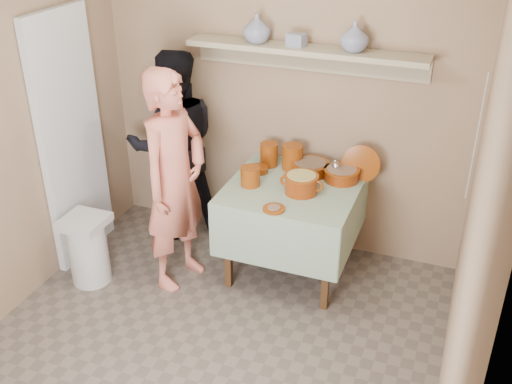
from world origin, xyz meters
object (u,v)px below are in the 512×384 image
at_px(cazuela_rice, 301,182).
at_px(serving_table, 293,199).
at_px(person_helper, 175,146).
at_px(trash_bin, 88,249).
at_px(person_cook, 175,181).

bearing_deg(cazuela_rice, serving_table, 133.48).
bearing_deg(person_helper, cazuela_rice, 132.34).
bearing_deg(serving_table, trash_bin, -153.88).
bearing_deg(serving_table, person_helper, 168.04).
relative_size(person_cook, person_helper, 1.04).
xyz_separation_m(person_cook, cazuela_rice, (0.87, 0.32, -0.00)).
height_order(serving_table, trash_bin, serving_table).
height_order(person_helper, serving_table, person_helper).
bearing_deg(trash_bin, person_helper, 72.56).
relative_size(person_helper, trash_bin, 2.91).
bearing_deg(person_helper, trash_bin, 40.05).
distance_m(serving_table, trash_bin, 1.62).
xyz_separation_m(serving_table, cazuela_rice, (0.08, -0.09, 0.20)).
bearing_deg(cazuela_rice, trash_bin, -158.05).
bearing_deg(person_cook, trash_bin, 125.64).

